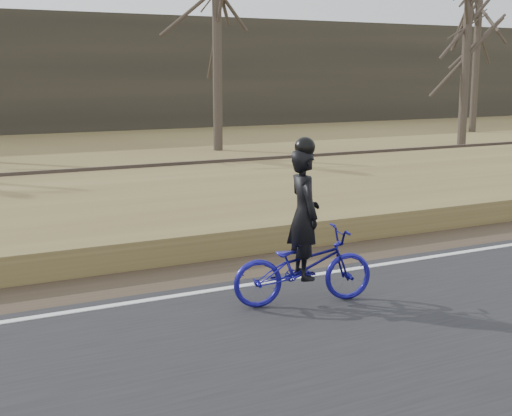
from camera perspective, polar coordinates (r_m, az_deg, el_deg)
name	(u,v)px	position (r m, az deg, el deg)	size (l,w,h in m)	color
ground	(407,269)	(11.45, 11.99, -4.78)	(120.00, 120.00, 0.00)	olive
edge_line	(399,262)	(11.58, 11.38, -4.25)	(120.00, 0.12, 0.01)	silver
shoulder	(362,251)	(12.35, 8.47, -3.41)	(120.00, 1.60, 0.04)	#473A2B
embankment	(277,210)	(14.78, 1.67, -0.15)	(120.00, 5.00, 0.44)	olive
ballast	(204,184)	(18.14, -4.19, 1.90)	(120.00, 3.00, 0.45)	slate
railroad	(204,173)	(18.10, -4.20, 2.84)	(120.00, 2.40, 0.29)	black
treeline_backdrop	(34,73)	(39.11, -17.36, 10.30)	(120.00, 4.00, 6.00)	#383328
cyclist	(304,252)	(9.24, 3.83, -3.55)	(1.97, 1.02, 2.18)	navy
bare_tree_center	(217,27)	(28.07, -3.14, 14.26)	(0.36, 0.36, 9.45)	#463C33
bare_tree_right	(466,58)	(31.06, 16.45, 11.46)	(0.36, 0.36, 7.21)	#463C33
bare_tree_far_right	(477,45)	(38.46, 17.26, 12.34)	(0.36, 0.36, 8.73)	#463C33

